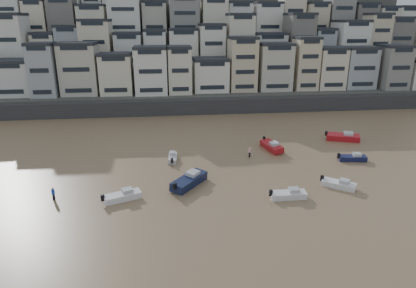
{
  "coord_description": "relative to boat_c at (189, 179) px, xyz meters",
  "views": [
    {
      "loc": [
        -0.61,
        -22.3,
        21.83
      ],
      "look_at": [
        5.64,
        30.0,
        4.0
      ],
      "focal_mm": 32.0,
      "sensor_mm": 36.0,
      "label": 1
    }
  ],
  "objects": [
    {
      "name": "boat_g",
      "position": [
        30.22,
        16.4,
        -0.08
      ],
      "size": [
        6.82,
        4.23,
        1.77
      ],
      "primitive_type": null,
      "rotation": [
        0.0,
        0.0,
        -0.35
      ],
      "color": "#B4161E",
      "rests_on": "ground"
    },
    {
      "name": "hillside",
      "position": [
        12.4,
        80.52,
        12.05
      ],
      "size": [
        141.04,
        66.0,
        50.0
      ],
      "color": "#4C4C47",
      "rests_on": "ground"
    },
    {
      "name": "boat_d",
      "position": [
        26.94,
        6.23,
        -0.31
      ],
      "size": [
        4.97,
        2.31,
        1.31
      ],
      "primitive_type": null,
      "rotation": [
        0.0,
        0.0,
        -0.16
      ],
      "color": "#151941",
      "rests_on": "ground"
    },
    {
      "name": "harbor_wall",
      "position": [
        7.66,
        40.68,
        0.79
      ],
      "size": [
        140.0,
        3.0,
        3.5
      ],
      "primitive_type": "cube",
      "color": "#38383A",
      "rests_on": "ground"
    },
    {
      "name": "boat_c",
      "position": [
        0.0,
        0.0,
        0.0
      ],
      "size": [
        6.13,
        6.98,
        1.92
      ],
      "primitive_type": null,
      "rotation": [
        0.0,
        0.0,
        0.91
      ],
      "color": "#131B3C",
      "rests_on": "ground"
    },
    {
      "name": "boat_e",
      "position": [
        15.4,
        12.94,
        -0.11
      ],
      "size": [
        3.28,
        6.51,
        1.7
      ],
      "primitive_type": null,
      "rotation": [
        0.0,
        0.0,
        -1.36
      ],
      "color": "#A21319",
      "rests_on": "ground"
    },
    {
      "name": "person_blue",
      "position": [
        -17.36,
        -2.31,
        -0.09
      ],
      "size": [
        0.44,
        0.44,
        1.74
      ],
      "primitive_type": null,
      "color": "blue",
      "rests_on": "ground"
    },
    {
      "name": "boat_f",
      "position": [
        -1.99,
        9.85,
        -0.35
      ],
      "size": [
        1.74,
        4.53,
        1.21
      ],
      "primitive_type": null,
      "rotation": [
        0.0,
        0.0,
        1.51
      ],
      "color": "silver",
      "rests_on": "ground"
    },
    {
      "name": "boat_j",
      "position": [
        -8.72,
        -3.34,
        -0.26
      ],
      "size": [
        5.43,
        3.51,
        1.41
      ],
      "primitive_type": null,
      "rotation": [
        0.0,
        0.0,
        0.39
      ],
      "color": "white",
      "rests_on": "ground"
    },
    {
      "name": "person_pink",
      "position": [
        10.79,
        9.94,
        -0.09
      ],
      "size": [
        0.44,
        0.44,
        1.74
      ],
      "primitive_type": null,
      "color": "#EFA8AA",
      "rests_on": "ground"
    },
    {
      "name": "boat_b",
      "position": [
        20.17,
        -3.18,
        -0.3
      ],
      "size": [
        4.78,
        4.28,
        1.32
      ],
      "primitive_type": null,
      "rotation": [
        0.0,
        0.0,
        -0.68
      ],
      "color": "silver",
      "rests_on": "ground"
    },
    {
      "name": "boat_a",
      "position": [
        12.35,
        -5.42,
        -0.28
      ],
      "size": [
        4.99,
        1.68,
        1.36
      ],
      "primitive_type": null,
      "rotation": [
        0.0,
        0.0,
        -0.01
      ],
      "color": "white",
      "rests_on": "ground"
    }
  ]
}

